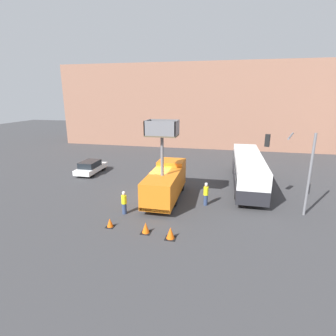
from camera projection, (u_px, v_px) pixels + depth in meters
The scene contains 11 objects.
ground_plane at pixel (155, 197), 22.36m from camera, with size 120.00×120.00×0.00m, color #38383A.
building_backdrop_far at pixel (194, 105), 45.43m from camera, with size 44.00×10.00×13.23m.
utility_truck at pixel (166, 181), 21.45m from camera, with size 2.31×7.05×6.62m.
city_bus at pixel (248, 168), 24.74m from camera, with size 2.45×12.06×2.93m.
traffic_light_pole at pixel (294, 159), 18.45m from camera, with size 3.16×2.91×5.95m.
road_worker_near_truck at pixel (124, 203), 18.96m from camera, with size 0.38×0.38×1.74m.
road_worker_directing at pixel (206, 194), 20.44m from camera, with size 0.38×0.38×1.86m.
traffic_cone_near_truck at pixel (146, 228), 16.44m from camera, with size 0.62×0.62×0.70m.
traffic_cone_mid_road at pixel (170, 233), 15.78m from camera, with size 0.65×0.65×0.74m.
traffic_cone_far_side at pixel (110, 223), 17.19m from camera, with size 0.53×0.53×0.61m.
parked_car_curbside at pixel (91, 167), 28.86m from camera, with size 1.86×4.39×1.42m.
Camera 1 is at (5.57, -20.14, 8.40)m, focal length 28.00 mm.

